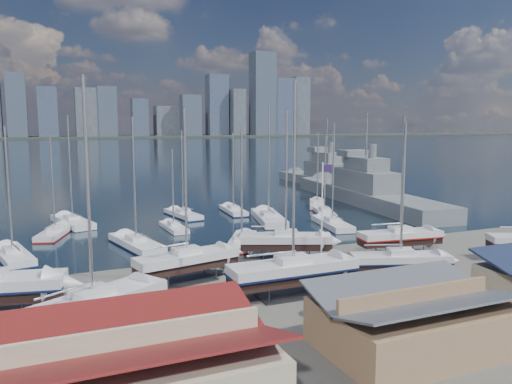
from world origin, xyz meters
name	(u,v)px	position (x,y,z in m)	size (l,w,h in m)	color
ground	(298,279)	(0.00, -10.00, 0.00)	(1400.00, 1400.00, 0.00)	#605E59
water	(79,148)	(0.00, 300.00, -0.15)	(1400.00, 600.00, 0.40)	#182739
far_shore	(63,137)	(0.00, 560.00, 1.10)	(1400.00, 80.00, 2.20)	#2D332D
skyline	(54,103)	(-7.83, 553.76, 39.09)	(639.14, 43.80, 107.69)	#475166
shed_red	(132,366)	(-18.00, -26.00, 2.32)	(14.70, 9.45, 4.51)	#BFB293
shed_grey	(415,316)	(0.00, -26.00, 2.15)	(12.60, 8.40, 4.17)	#8C6B4C
sailboat_cradle_1	(93,307)	(-19.01, -16.09, 2.15)	(11.03, 8.25, 17.63)	#2D2D33
sailboat_cradle_2	(187,260)	(-9.91, -6.77, 2.07)	(10.11, 4.74, 15.92)	#2D2D33
sailboat_cradle_3	(293,271)	(-2.65, -13.99, 2.18)	(11.26, 3.17, 18.02)	#2D2D33
sailboat_cradle_4	(286,241)	(1.96, -3.37, 2.07)	(10.02, 6.23, 15.88)	#2D2D33
sailboat_cradle_5	(400,261)	(8.22, -14.48, 2.01)	(9.42, 5.43, 14.79)	#2D2D33
sailboat_cradle_6	(400,237)	(14.64, -6.55, 2.04)	(9.80, 3.94, 15.44)	#2D2D33
sailboat_moored_0	(13,257)	(-25.20, 8.09, 0.31)	(5.10, 10.43, 15.03)	black
sailboat_moored_1	(55,234)	(-20.72, 18.86, 0.31)	(5.44, 9.60, 13.84)	black
sailboat_moored_2	(73,223)	(-18.21, 25.25, 0.32)	(5.82, 11.37, 16.54)	black
sailboat_moored_3	(136,245)	(-12.01, 8.26, 0.31)	(5.29, 11.19, 16.13)	black
sailboat_moored_4	(174,228)	(-5.51, 16.34, 0.33)	(2.50, 7.86, 11.74)	black
sailboat_moored_5	(183,215)	(-1.79, 25.43, 0.31)	(4.22, 9.86, 14.27)	black
sailboat_moored_6	(242,243)	(-0.07, 4.46, 0.31)	(6.93, 9.62, 14.22)	black
sailboat_moored_7	(269,220)	(9.06, 16.65, 0.33)	(6.24, 12.79, 18.61)	black
sailboat_moored_8	(233,211)	(6.80, 25.76, 0.31)	(3.30, 9.39, 13.78)	black
sailboat_moored_9	(332,225)	(15.81, 9.60, 0.32)	(4.73, 10.59, 15.46)	black
sailboat_moored_10	(324,213)	(19.69, 18.27, 0.31)	(5.44, 9.24, 13.34)	black
sailboat_moored_11	(317,205)	(22.93, 26.18, 0.31)	(6.76, 9.30, 13.78)	black
naval_ship_east	(365,194)	(33.26, 26.44, 1.66)	(13.00, 47.36, 18.21)	slate
naval_ship_west	(326,179)	(40.28, 52.07, 1.67)	(6.63, 38.02, 17.41)	slate
car_a	(157,329)	(-15.09, -17.98, 0.65)	(1.55, 3.84, 1.31)	gray
car_b	(218,323)	(-10.98, -18.82, 0.77)	(1.62, 4.65, 1.53)	gray
car_c	(342,312)	(-1.95, -20.45, 0.74)	(2.46, 5.33, 1.48)	gray
car_d	(412,298)	(5.02, -19.97, 0.69)	(1.94, 4.78, 1.39)	gray
flagpole	(323,214)	(1.66, -11.45, 6.33)	(0.98, 0.12, 11.08)	white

